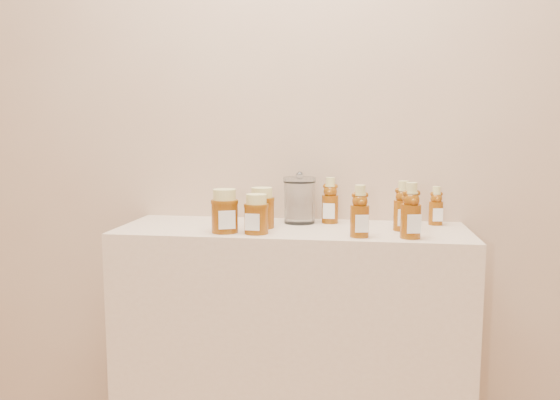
% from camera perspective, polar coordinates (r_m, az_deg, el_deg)
% --- Properties ---
extents(wall_back, '(3.50, 0.02, 2.70)m').
position_cam_1_polar(wall_back, '(2.06, 1.99, 10.53)').
color(wall_back, tan).
rests_on(wall_back, ground).
extents(display_table, '(1.20, 0.40, 0.90)m').
position_cam_1_polar(display_table, '(2.02, 1.24, -15.61)').
color(display_table, beige).
rests_on(display_table, ground).
extents(bear_bottle_back_left, '(0.07, 0.07, 0.19)m').
position_cam_1_polar(bear_bottle_back_left, '(1.98, 5.27, 0.28)').
color(bear_bottle_back_left, '#693108').
rests_on(bear_bottle_back_left, display_table).
extents(bear_bottle_back_mid, '(0.07, 0.07, 0.19)m').
position_cam_1_polar(bear_bottle_back_mid, '(1.87, 12.71, -0.26)').
color(bear_bottle_back_mid, '#693108').
rests_on(bear_bottle_back_mid, display_table).
extents(bear_bottle_back_right, '(0.06, 0.06, 0.15)m').
position_cam_1_polar(bear_bottle_back_right, '(2.01, 16.00, -0.33)').
color(bear_bottle_back_right, '#693108').
rests_on(bear_bottle_back_right, display_table).
extents(bear_bottle_front_left, '(0.08, 0.08, 0.19)m').
position_cam_1_polar(bear_bottle_front_left, '(1.73, 8.34, -0.80)').
color(bear_bottle_front_left, '#693108').
rests_on(bear_bottle_front_left, display_table).
extents(bear_bottle_front_right, '(0.08, 0.08, 0.20)m').
position_cam_1_polar(bear_bottle_front_right, '(1.74, 13.53, -0.70)').
color(bear_bottle_front_right, '#693108').
rests_on(bear_bottle_front_right, display_table).
extents(honey_jar_left, '(0.12, 0.12, 0.14)m').
position_cam_1_polar(honey_jar_left, '(1.80, -5.80, -1.14)').
color(honey_jar_left, '#693108').
rests_on(honey_jar_left, display_table).
extents(honey_jar_back, '(0.09, 0.09, 0.14)m').
position_cam_1_polar(honey_jar_back, '(1.88, -1.90, -0.81)').
color(honey_jar_back, '#693108').
rests_on(honey_jar_back, display_table).
extents(honey_jar_front, '(0.09, 0.09, 0.13)m').
position_cam_1_polar(honey_jar_front, '(1.77, -2.49, -1.46)').
color(honey_jar_front, '#693108').
rests_on(honey_jar_front, display_table).
extents(glass_canister, '(0.16, 0.16, 0.18)m').
position_cam_1_polar(glass_canister, '(1.97, 2.05, 0.19)').
color(glass_canister, white).
rests_on(glass_canister, display_table).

